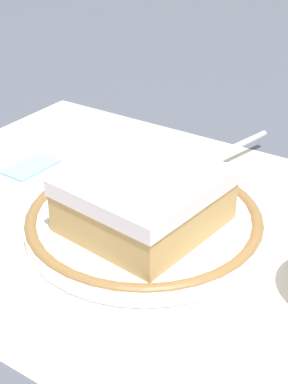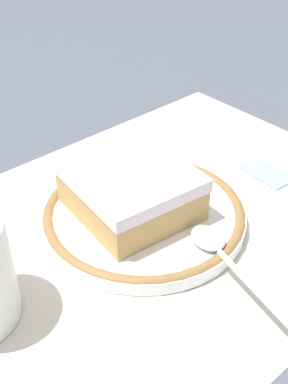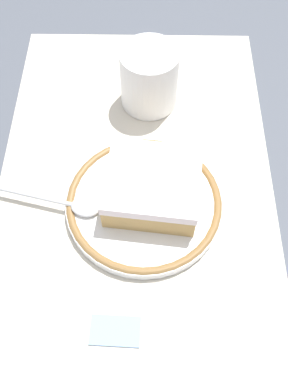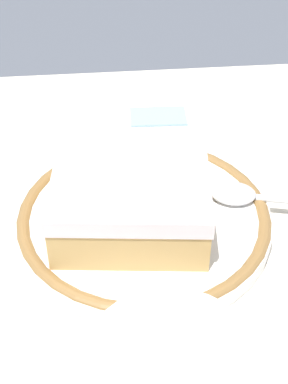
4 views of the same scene
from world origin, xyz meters
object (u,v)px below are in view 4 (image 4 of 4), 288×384
spoon (261,196)px  sugar_packet (158,114)px  cake_slice (131,199)px  plate (144,219)px

spoon → sugar_packet: size_ratio=2.78×
spoon → sugar_packet: spoon is taller
cake_slice → spoon: 0.10m
cake_slice → sugar_packet: bearing=166.4°
sugar_packet → plate: bearing=-10.6°
spoon → plate: bearing=-85.7°
spoon → sugar_packet: bearing=-156.9°
cake_slice → sugar_packet: 0.16m
cake_slice → sugar_packet: cake_slice is taller
cake_slice → spoon: cake_slice is taller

